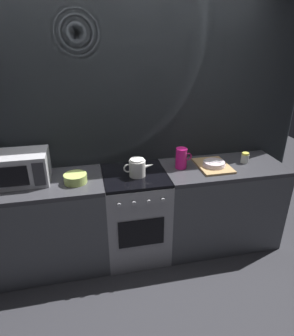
# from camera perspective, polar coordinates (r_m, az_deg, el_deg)

# --- Properties ---
(ground_plane) EXTENTS (8.00, 8.00, 0.00)m
(ground_plane) POSITION_cam_1_polar(r_m,az_deg,el_deg) (3.25, -2.11, -15.59)
(ground_plane) COLOR #2D2D33
(back_wall) EXTENTS (3.60, 0.05, 2.40)m
(back_wall) POSITION_cam_1_polar(r_m,az_deg,el_deg) (2.94, -3.62, 6.82)
(back_wall) COLOR gray
(back_wall) RESTS_ON ground_plane
(counter_left) EXTENTS (1.20, 0.60, 0.90)m
(counter_left) POSITION_cam_1_polar(r_m,az_deg,el_deg) (2.99, -19.79, -10.50)
(counter_left) COLOR #515459
(counter_left) RESTS_ON ground_plane
(stove_unit) EXTENTS (0.60, 0.63, 0.90)m
(stove_unit) POSITION_cam_1_polar(r_m,az_deg,el_deg) (2.98, -2.24, -9.00)
(stove_unit) COLOR #9E9EA3
(stove_unit) RESTS_ON ground_plane
(counter_right) EXTENTS (1.20, 0.60, 0.90)m
(counter_right) POSITION_cam_1_polar(r_m,az_deg,el_deg) (3.23, 13.79, -6.84)
(counter_right) COLOR #515459
(counter_right) RESTS_ON ground_plane
(microwave) EXTENTS (0.46, 0.35, 0.27)m
(microwave) POSITION_cam_1_polar(r_m,az_deg,el_deg) (2.78, -23.14, 0.05)
(microwave) COLOR #B2B2B7
(microwave) RESTS_ON counter_left
(kettle) EXTENTS (0.28, 0.15, 0.17)m
(kettle) POSITION_cam_1_polar(r_m,az_deg,el_deg) (2.69, -1.88, 0.08)
(kettle) COLOR white
(kettle) RESTS_ON stove_unit
(mixing_bowl) EXTENTS (0.20, 0.20, 0.08)m
(mixing_bowl) POSITION_cam_1_polar(r_m,az_deg,el_deg) (2.66, -13.64, -1.96)
(mixing_bowl) COLOR #B7D166
(mixing_bowl) RESTS_ON counter_left
(pitcher) EXTENTS (0.16, 0.11, 0.20)m
(pitcher) POSITION_cam_1_polar(r_m,az_deg,el_deg) (2.86, 6.66, 1.90)
(pitcher) COLOR #E5197A
(pitcher) RESTS_ON counter_right
(dish_pile) EXTENTS (0.30, 0.40, 0.07)m
(dish_pile) POSITION_cam_1_polar(r_m,az_deg,el_deg) (2.96, 12.70, 0.62)
(dish_pile) COLOR tan
(dish_pile) RESTS_ON counter_right
(spice_jar) EXTENTS (0.08, 0.08, 0.10)m
(spice_jar) POSITION_cam_1_polar(r_m,az_deg,el_deg) (3.13, 18.38, 1.89)
(spice_jar) COLOR silver
(spice_jar) RESTS_ON counter_right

